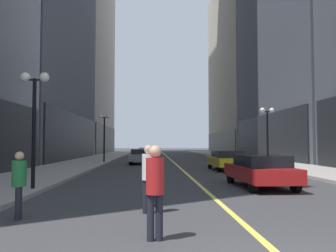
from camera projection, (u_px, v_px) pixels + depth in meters
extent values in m
plane|color=#38383A|center=(171.00, 160.00, 39.14)|extent=(200.00, 200.00, 0.00)
cube|color=#9E9991|center=(97.00, 159.00, 38.78)|extent=(4.50, 78.00, 0.15)
cube|color=#9E9991|center=(243.00, 159.00, 39.51)|extent=(4.50, 78.00, 0.15)
cube|color=#E5D64C|center=(171.00, 160.00, 39.14)|extent=(0.16, 70.00, 0.01)
cube|color=#212327|center=(75.00, 137.00, 38.30)|extent=(0.50, 22.80, 5.00)
cube|color=#403C35|center=(106.00, 140.00, 63.74)|extent=(0.50, 24.70, 5.00)
cube|color=black|center=(265.00, 137.00, 39.24)|extent=(0.50, 22.80, 5.00)
cube|color=#B7AD99|center=(255.00, 66.00, 65.68)|extent=(13.59, 26.00, 32.89)
cube|color=#403C35|center=(221.00, 143.00, 64.65)|extent=(0.50, 24.70, 3.95)
cube|color=#B21919|center=(259.00, 173.00, 14.25)|extent=(1.99, 4.58, 0.55)
cube|color=black|center=(261.00, 161.00, 14.05)|extent=(1.70, 2.59, 0.50)
cylinder|color=black|center=(230.00, 176.00, 15.75)|extent=(0.24, 0.65, 0.64)
cylinder|color=black|center=(265.00, 176.00, 15.88)|extent=(0.24, 0.65, 0.64)
cylinder|color=black|center=(253.00, 184.00, 12.60)|extent=(0.24, 0.65, 0.64)
cylinder|color=black|center=(296.00, 184.00, 12.72)|extent=(0.24, 0.65, 0.64)
cube|color=yellow|center=(226.00, 161.00, 23.45)|extent=(1.99, 4.48, 0.55)
cube|color=black|center=(227.00, 154.00, 23.25)|extent=(1.72, 2.52, 0.50)
cylinder|color=black|center=(210.00, 164.00, 24.94)|extent=(0.23, 0.64, 0.64)
cylinder|color=black|center=(233.00, 164.00, 25.04)|extent=(0.23, 0.64, 0.64)
cylinder|color=black|center=(219.00, 167.00, 21.83)|extent=(0.23, 0.64, 0.64)
cylinder|color=black|center=(245.00, 167.00, 21.94)|extent=(0.23, 0.64, 0.64)
cube|color=slate|center=(141.00, 157.00, 30.63)|extent=(1.89, 4.70, 0.55)
cube|color=black|center=(141.00, 152.00, 30.89)|extent=(1.65, 2.64, 0.50)
cylinder|color=black|center=(150.00, 161.00, 29.02)|extent=(0.22, 0.64, 0.64)
cylinder|color=black|center=(131.00, 161.00, 28.94)|extent=(0.22, 0.64, 0.64)
cylinder|color=black|center=(150.00, 159.00, 32.30)|extent=(0.22, 0.64, 0.64)
cylinder|color=black|center=(133.00, 159.00, 32.21)|extent=(0.22, 0.64, 0.64)
cube|color=silver|center=(147.00, 154.00, 39.40)|extent=(1.97, 4.58, 0.55)
cube|color=black|center=(147.00, 150.00, 39.65)|extent=(1.72, 2.57, 0.50)
cylinder|color=black|center=(154.00, 157.00, 37.84)|extent=(0.23, 0.64, 0.64)
cylinder|color=black|center=(139.00, 157.00, 37.75)|extent=(0.23, 0.64, 0.64)
cylinder|color=black|center=(154.00, 156.00, 41.02)|extent=(0.23, 0.64, 0.64)
cylinder|color=black|center=(140.00, 156.00, 40.93)|extent=(0.23, 0.64, 0.64)
cylinder|color=black|center=(152.00, 196.00, 8.97)|extent=(0.14, 0.14, 0.85)
cylinder|color=black|center=(145.00, 197.00, 8.94)|extent=(0.14, 0.14, 0.85)
cylinder|color=silver|center=(149.00, 167.00, 8.99)|extent=(0.39, 0.39, 0.67)
sphere|color=tan|center=(149.00, 149.00, 9.01)|extent=(0.23, 0.23, 0.23)
cylinder|color=black|center=(18.00, 203.00, 8.14)|extent=(0.14, 0.14, 0.77)
cylinder|color=black|center=(19.00, 202.00, 8.30)|extent=(0.14, 0.14, 0.77)
cylinder|color=#1E6633|center=(19.00, 173.00, 8.26)|extent=(0.41, 0.41, 0.61)
sphere|color=tan|center=(20.00, 156.00, 8.28)|extent=(0.21, 0.21, 0.21)
cylinder|color=black|center=(151.00, 218.00, 6.40)|extent=(0.14, 0.14, 0.85)
cylinder|color=black|center=(159.00, 217.00, 6.43)|extent=(0.14, 0.14, 0.85)
cylinder|color=#B21E1E|center=(155.00, 176.00, 6.45)|extent=(0.37, 0.37, 0.67)
sphere|color=tan|center=(155.00, 152.00, 6.48)|extent=(0.23, 0.23, 0.23)
cylinder|color=black|center=(34.00, 135.00, 12.81)|extent=(0.14, 0.14, 4.20)
cylinder|color=black|center=(35.00, 80.00, 12.92)|extent=(0.80, 0.06, 0.06)
sphere|color=white|center=(25.00, 77.00, 12.91)|extent=(0.36, 0.36, 0.36)
sphere|color=white|center=(44.00, 77.00, 12.94)|extent=(0.36, 0.36, 0.36)
cylinder|color=black|center=(104.00, 140.00, 31.48)|extent=(0.14, 0.14, 4.20)
cylinder|color=black|center=(104.00, 118.00, 31.58)|extent=(0.80, 0.06, 0.06)
sphere|color=white|center=(101.00, 116.00, 31.57)|extent=(0.36, 0.36, 0.36)
sphere|color=white|center=(108.00, 116.00, 31.60)|extent=(0.36, 0.36, 0.36)
cylinder|color=black|center=(268.00, 139.00, 25.53)|extent=(0.14, 0.14, 4.20)
cylinder|color=black|center=(267.00, 112.00, 25.63)|extent=(0.80, 0.06, 0.06)
sphere|color=white|center=(262.00, 110.00, 25.62)|extent=(0.36, 0.36, 0.36)
sphere|color=white|center=(272.00, 110.00, 25.65)|extent=(0.36, 0.36, 0.36)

